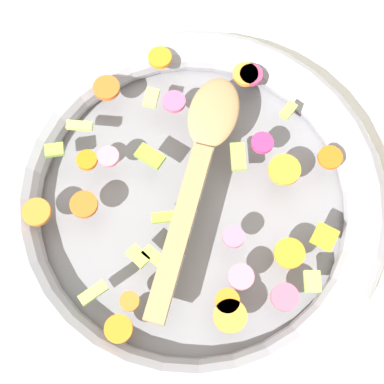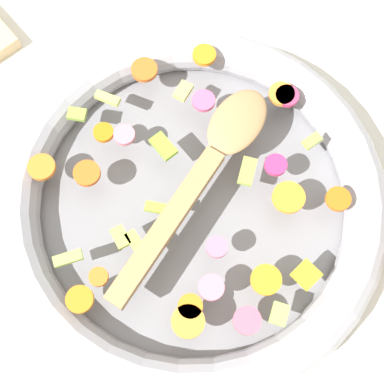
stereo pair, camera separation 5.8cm
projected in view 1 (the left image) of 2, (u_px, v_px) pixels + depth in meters
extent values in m
plane|color=silver|center=(192.00, 206.00, 0.63)|extent=(4.00, 4.00, 0.00)
cylinder|color=slate|center=(192.00, 204.00, 0.63)|extent=(0.40, 0.40, 0.01)
torus|color=#9E9EA5|center=(192.00, 199.00, 0.61)|extent=(0.45, 0.45, 0.05)
cylinder|color=orange|center=(289.00, 253.00, 0.56)|extent=(0.04, 0.04, 0.01)
cylinder|color=orange|center=(84.00, 205.00, 0.58)|extent=(0.04, 0.04, 0.01)
cylinder|color=orange|center=(107.00, 88.00, 0.62)|extent=(0.04, 0.04, 0.01)
cylinder|color=orange|center=(130.00, 301.00, 0.54)|extent=(0.03, 0.03, 0.01)
cylinder|color=orange|center=(230.00, 316.00, 0.54)|extent=(0.05, 0.05, 0.01)
cylinder|color=orange|center=(227.00, 301.00, 0.54)|extent=(0.04, 0.04, 0.01)
cylinder|color=orange|center=(160.00, 58.00, 0.64)|extent=(0.04, 0.04, 0.01)
cylinder|color=orange|center=(87.00, 160.00, 0.59)|extent=(0.03, 0.03, 0.01)
cylinder|color=orange|center=(119.00, 329.00, 0.53)|extent=(0.04, 0.04, 0.01)
cylinder|color=orange|center=(245.00, 74.00, 0.63)|extent=(0.04, 0.04, 0.01)
cylinder|color=orange|center=(284.00, 170.00, 0.59)|extent=(0.05, 0.05, 0.01)
cylinder|color=#D86115|center=(330.00, 158.00, 0.59)|extent=(0.04, 0.04, 0.01)
cylinder|color=orange|center=(37.00, 212.00, 0.57)|extent=(0.04, 0.04, 0.01)
cube|color=#B6C64D|center=(138.00, 256.00, 0.56)|extent=(0.02, 0.03, 0.01)
cube|color=#B5C94A|center=(155.00, 257.00, 0.56)|extent=(0.02, 0.03, 0.01)
cube|color=#A4CE51|center=(93.00, 293.00, 0.55)|extent=(0.03, 0.02, 0.01)
cube|color=#B4C64D|center=(213.00, 101.00, 0.62)|extent=(0.02, 0.03, 0.01)
cube|color=#B4CC5E|center=(151.00, 98.00, 0.62)|extent=(0.03, 0.02, 0.01)
cube|color=#97BA36|center=(163.00, 217.00, 0.57)|extent=(0.02, 0.03, 0.01)
cube|color=#A6DC53|center=(312.00, 281.00, 0.55)|extent=(0.03, 0.03, 0.01)
cube|color=#BCD85C|center=(79.00, 126.00, 0.61)|extent=(0.02, 0.03, 0.01)
cube|color=#A2C74B|center=(288.00, 110.00, 0.61)|extent=(0.02, 0.01, 0.01)
cube|color=#9BBB48|center=(238.00, 157.00, 0.59)|extent=(0.04, 0.03, 0.01)
cube|color=#83BA32|center=(150.00, 156.00, 0.59)|extent=(0.02, 0.03, 0.01)
cube|color=#88B040|center=(54.00, 150.00, 0.60)|extent=(0.02, 0.03, 0.01)
cylinder|color=pink|center=(241.00, 277.00, 0.55)|extent=(0.04, 0.04, 0.01)
cylinder|color=#CB2F69|center=(262.00, 143.00, 0.60)|extent=(0.03, 0.03, 0.01)
cylinder|color=#DA6A85|center=(233.00, 237.00, 0.56)|extent=(0.02, 0.02, 0.01)
cylinder|color=pink|center=(108.00, 157.00, 0.59)|extent=(0.03, 0.03, 0.01)
cylinder|color=#E65781|center=(174.00, 102.00, 0.62)|extent=(0.04, 0.04, 0.01)
cylinder|color=#D73761|center=(251.00, 75.00, 0.63)|extent=(0.04, 0.04, 0.01)
cylinder|color=#D4576F|center=(285.00, 297.00, 0.54)|extent=(0.04, 0.04, 0.01)
cube|color=gold|center=(325.00, 237.00, 0.56)|extent=(0.03, 0.03, 0.01)
cube|color=#A87F51|center=(180.00, 231.00, 0.56)|extent=(0.19, 0.08, 0.01)
ellipsoid|color=#A87F51|center=(214.00, 112.00, 0.60)|extent=(0.10, 0.08, 0.01)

